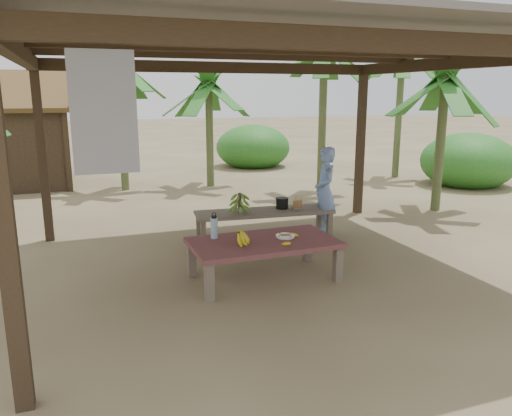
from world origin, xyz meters
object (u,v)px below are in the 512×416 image
object	(u,v)px
water_flask	(214,227)
cooking_pot	(282,203)
bench	(265,214)
woman	(325,191)
plate	(285,236)
work_table	(264,246)
ripe_banana_bunch	(238,237)

from	to	relation	value
water_flask	cooking_pot	world-z (taller)	water_flask
bench	woman	world-z (taller)	woman
plate	woman	size ratio (longest dim) A/B	0.17
work_table	cooking_pot	world-z (taller)	cooking_pot
plate	cooking_pot	distance (m)	1.85
bench	cooking_pot	size ratio (longest dim) A/B	11.31
water_flask	ripe_banana_bunch	bearing A→B (deg)	-58.48
bench	water_flask	distance (m)	1.86
water_flask	woman	bearing A→B (deg)	29.85
work_table	woman	xyz separation A→B (m)	(1.67, 1.58, 0.29)
plate	cooking_pot	size ratio (longest dim) A/B	1.23
plate	bench	bearing A→B (deg)	77.97
ripe_banana_bunch	plate	distance (m)	0.65
ripe_banana_bunch	plate	size ratio (longest dim) A/B	1.13
water_flask	woman	size ratio (longest dim) A/B	0.23
ripe_banana_bunch	water_flask	size ratio (longest dim) A/B	0.82
bench	cooking_pot	xyz separation A→B (m)	(0.32, 0.05, 0.14)
work_table	cooking_pot	bearing A→B (deg)	59.86
bench	plate	world-z (taller)	plate
water_flask	work_table	bearing A→B (deg)	-29.43
plate	water_flask	size ratio (longest dim) A/B	0.73
work_table	bench	size ratio (longest dim) A/B	0.81
work_table	woman	size ratio (longest dim) A/B	1.26
bench	water_flask	xyz separation A→B (m)	(-1.21, -1.40, 0.25)
water_flask	plate	bearing A→B (deg)	-18.14
cooking_pot	woman	size ratio (longest dim) A/B	0.14
work_table	bench	distance (m)	1.83
work_table	woman	bearing A→B (deg)	42.61
ripe_banana_bunch	woman	xyz separation A→B (m)	(2.01, 1.60, 0.14)
work_table	plate	bearing A→B (deg)	4.86
work_table	ripe_banana_bunch	bearing A→B (deg)	-176.92
bench	ripe_banana_bunch	size ratio (longest dim) A/B	8.17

